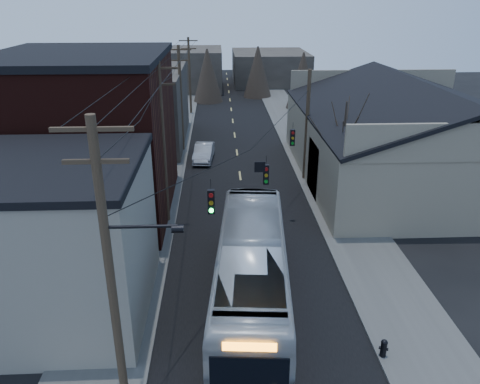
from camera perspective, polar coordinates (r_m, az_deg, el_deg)
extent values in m
cube|color=black|center=(41.39, -0.25, 3.96)|extent=(9.00, 110.00, 0.02)
cube|color=#474744|center=(41.63, -9.25, 3.83)|extent=(4.00, 110.00, 0.12)
cube|color=#474744|center=(42.14, 8.63, 4.11)|extent=(4.00, 110.00, 0.12)
cube|color=gray|center=(21.91, -22.05, -5.73)|extent=(8.00, 8.00, 7.00)
cube|color=black|center=(31.45, -18.08, 6.24)|extent=(10.00, 12.00, 10.00)
cube|color=#322D28|center=(46.87, -12.46, 10.10)|extent=(9.00, 14.00, 7.00)
cube|color=#7B6C5A|center=(38.72, 19.76, 5.13)|extent=(16.00, 20.00, 5.00)
cube|color=black|center=(36.47, 14.63, 10.90)|extent=(8.16, 20.60, 2.86)
cube|color=black|center=(39.55, 25.95, 10.25)|extent=(8.16, 20.60, 2.86)
cube|color=#322D28|center=(75.00, -6.19, 14.68)|extent=(10.00, 12.00, 6.00)
cube|color=#322D28|center=(80.36, 3.64, 14.93)|extent=(12.00, 14.00, 5.00)
cone|color=black|center=(31.80, 12.35, 4.38)|extent=(0.40, 0.40, 7.20)
cylinder|color=#382B1E|center=(14.97, -15.41, -10.84)|extent=(0.28, 0.28, 10.50)
cube|color=#382B1E|center=(13.01, -17.62, 7.32)|extent=(2.20, 0.12, 0.12)
cylinder|color=#382B1E|center=(28.60, -9.33, 5.50)|extent=(0.28, 0.28, 10.00)
cube|color=#382B1E|center=(27.62, -9.94, 14.65)|extent=(2.20, 0.12, 0.12)
cylinder|color=#382B1E|center=(43.15, -7.22, 11.08)|extent=(0.28, 0.28, 9.50)
cube|color=#382B1E|center=(42.50, -7.51, 16.83)|extent=(2.20, 0.12, 0.12)
cylinder|color=#382B1E|center=(57.93, -6.15, 13.83)|extent=(0.28, 0.28, 9.00)
cube|color=#382B1E|center=(57.45, -6.33, 17.87)|extent=(2.20, 0.12, 0.12)
cylinder|color=#382B1E|center=(35.97, 8.14, 7.88)|extent=(0.28, 0.28, 8.50)
cube|color=black|center=(18.22, -3.53, -1.20)|extent=(0.28, 0.20, 1.00)
cube|color=black|center=(22.72, 3.19, 2.14)|extent=(0.28, 0.20, 1.00)
cube|color=black|center=(28.63, 6.42, 6.61)|extent=(0.28, 0.20, 1.00)
imported|color=#AFB6BC|center=(21.57, 1.42, -9.57)|extent=(4.09, 13.17, 3.61)
imported|color=#A0A2A8|center=(41.18, -4.45, 4.84)|extent=(1.89, 4.53, 1.46)
cylinder|color=black|center=(20.32, 17.08, -17.88)|extent=(0.25, 0.25, 0.62)
sphere|color=black|center=(20.10, 17.19, -17.14)|extent=(0.27, 0.27, 0.27)
cylinder|color=black|center=(20.28, 17.10, -17.77)|extent=(0.38, 0.25, 0.12)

